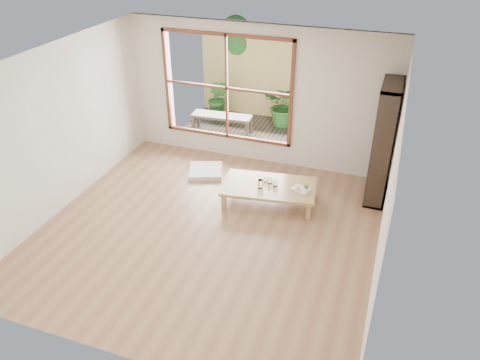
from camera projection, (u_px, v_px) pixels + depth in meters
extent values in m
plane|color=#9B744D|center=(209.00, 229.00, 7.23)|extent=(5.00, 5.00, 0.00)
cube|color=#A88451|center=(269.00, 187.00, 7.72)|extent=(1.63, 1.06, 0.05)
cube|color=#A88451|center=(224.00, 202.00, 7.62)|extent=(0.09, 0.09, 0.29)
cube|color=#A88451|center=(233.00, 180.00, 8.22)|extent=(0.09, 0.09, 0.29)
cube|color=#A88451|center=(308.00, 211.00, 7.39)|extent=(0.09, 0.09, 0.29)
cube|color=#A88451|center=(311.00, 188.00, 7.99)|extent=(0.09, 0.09, 0.29)
cube|color=silver|center=(206.00, 171.00, 8.71)|extent=(0.77, 0.77, 0.09)
cube|color=#30241B|center=(383.00, 143.00, 7.56)|extent=(0.32, 0.90, 2.00)
cylinder|color=silver|center=(260.00, 184.00, 7.60)|extent=(0.08, 0.08, 0.15)
cylinder|color=silver|center=(275.00, 183.00, 7.66)|extent=(0.07, 0.07, 0.11)
cylinder|color=silver|center=(270.00, 181.00, 7.73)|extent=(0.08, 0.08, 0.10)
cylinder|color=silver|center=(265.00, 180.00, 7.79)|extent=(0.06, 0.06, 0.07)
cube|color=white|center=(301.00, 189.00, 7.59)|extent=(0.34, 0.29, 0.02)
sphere|color=#45762F|center=(306.00, 186.00, 7.58)|extent=(0.07, 0.07, 0.07)
cube|color=orange|center=(299.00, 189.00, 7.55)|extent=(0.06, 0.06, 0.03)
cube|color=beige|center=(297.00, 187.00, 7.62)|extent=(0.08, 0.07, 0.02)
cylinder|color=silver|center=(302.00, 191.00, 7.52)|extent=(0.16, 0.07, 0.01)
cube|color=#3E362D|center=(246.00, 132.00, 10.29)|extent=(2.80, 2.00, 0.05)
cube|color=#30241B|center=(222.00, 116.00, 10.04)|extent=(1.30, 0.46, 0.05)
cube|color=#30241B|center=(193.00, 124.00, 10.16)|extent=(0.06, 0.06, 0.35)
cube|color=#30241B|center=(198.00, 119.00, 10.40)|extent=(0.06, 0.06, 0.35)
cube|color=#30241B|center=(247.00, 131.00, 9.88)|extent=(0.06, 0.06, 0.35)
cube|color=#30241B|center=(250.00, 125.00, 10.12)|extent=(0.06, 0.06, 0.35)
cube|color=tan|center=(261.00, 79.00, 10.64)|extent=(2.80, 0.06, 1.80)
imported|color=#2A6023|center=(285.00, 106.00, 10.31)|extent=(0.95, 0.86, 0.94)
imported|color=#2A6023|center=(218.00, 99.00, 10.73)|extent=(0.59, 0.52, 0.91)
cylinder|color=#4C3D2D|center=(236.00, 76.00, 11.13)|extent=(0.14, 0.14, 1.60)
sphere|color=#2A6023|center=(241.00, 40.00, 10.67)|extent=(0.84, 0.84, 0.84)
sphere|color=#2A6023|center=(231.00, 47.00, 10.91)|extent=(0.70, 0.70, 0.70)
sphere|color=#2A6023|center=(236.00, 30.00, 10.48)|extent=(0.64, 0.64, 0.64)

